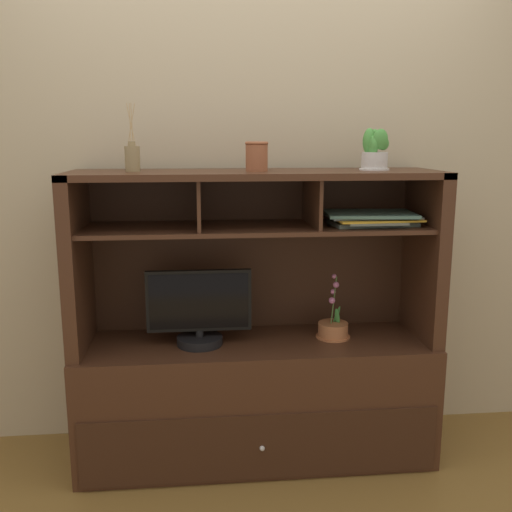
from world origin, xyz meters
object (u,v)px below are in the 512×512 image
media_console (256,370)px  potted_succulent (375,152)px  potted_orchid (333,329)px  magazine_stack_left (371,218)px  tv_monitor (199,312)px  ceramic_vase (257,156)px  diffuser_bottle (133,158)px

media_console → potted_succulent: size_ratio=8.86×
potted_orchid → magazine_stack_left: (0.16, -0.04, 0.54)m
tv_monitor → magazine_stack_left: bearing=0.1°
media_console → tv_monitor: media_console is taller
tv_monitor → potted_orchid: tv_monitor is taller
media_console → potted_succulent: bearing=-0.6°
magazine_stack_left → potted_succulent: potted_succulent is taller
ceramic_vase → tv_monitor: bearing=-179.6°
tv_monitor → ceramic_vase: (0.27, 0.00, 0.71)m
tv_monitor → media_console: bearing=7.9°
media_console → magazine_stack_left: bearing=-3.8°
media_console → potted_orchid: 0.43m
potted_orchid → ceramic_vase: ceramic_vase is taller
potted_orchid → diffuser_bottle: bearing=-179.8°
potted_orchid → ceramic_vase: bearing=-174.6°
media_console → ceramic_vase: bearing=-90.0°
tv_monitor → magazine_stack_left: (0.80, 0.00, 0.43)m
tv_monitor → diffuser_bottle: bearing=172.8°
media_console → tv_monitor: (-0.27, -0.04, 0.31)m
diffuser_bottle → potted_succulent: 1.10m
ceramic_vase → potted_orchid: bearing=5.4°
potted_orchid → ceramic_vase: size_ratio=2.40×
diffuser_bottle → magazine_stack_left: bearing=-1.8°
potted_orchid → potted_succulent: size_ratio=1.65×
potted_orchid → potted_succulent: bearing=-2.1°
ceramic_vase → media_console: bearing=90.0°
potted_succulent → diffuser_bottle: bearing=179.8°
tv_monitor → diffuser_bottle: diffuser_bottle is taller
diffuser_bottle → tv_monitor: bearing=-7.2°
potted_orchid → diffuser_bottle: (-0.93, -0.00, 0.82)m
diffuser_bottle → ceramic_vase: 0.55m
magazine_stack_left → media_console: bearing=176.2°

